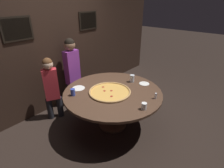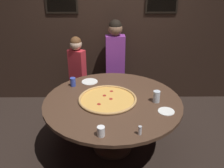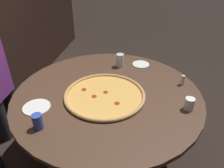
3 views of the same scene
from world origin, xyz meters
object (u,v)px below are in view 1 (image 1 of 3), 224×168
at_px(white_plate_near_front, 78,88).
at_px(drink_cup_far_left, 132,78).
at_px(white_plate_far_back, 144,84).
at_px(diner_side_right, 51,86).
at_px(giant_pizza, 110,92).
at_px(dining_table, 113,97).
at_px(drink_cup_beside_pizza, 144,106).
at_px(diner_side_left, 72,68).
at_px(condiment_shaker, 156,96).
at_px(drink_cup_centre_back, 73,92).

bearing_deg(white_plate_near_front, drink_cup_far_left, -33.90).
relative_size(white_plate_far_back, diner_side_right, 0.15).
bearing_deg(giant_pizza, dining_table, -11.40).
height_order(giant_pizza, white_plate_near_front, giant_pizza).
height_order(drink_cup_beside_pizza, white_plate_near_front, drink_cup_beside_pizza).
xyz_separation_m(drink_cup_beside_pizza, white_plate_far_back, (0.74, 0.44, -0.05)).
bearing_deg(drink_cup_beside_pizza, diner_side_left, 84.62).
relative_size(dining_table, giant_pizza, 2.35).
bearing_deg(white_plate_near_front, condiment_shaker, -64.48).
xyz_separation_m(dining_table, giant_pizza, (-0.06, 0.01, 0.13)).
xyz_separation_m(drink_cup_centre_back, white_plate_near_front, (0.22, 0.13, -0.06)).
bearing_deg(giant_pizza, white_plate_near_front, 116.35).
xyz_separation_m(drink_cup_far_left, diner_side_right, (-1.10, 1.10, -0.09)).
xyz_separation_m(drink_cup_beside_pizza, drink_cup_far_left, (0.66, 0.67, 0.02)).
relative_size(drink_cup_centre_back, drink_cup_far_left, 0.84).
bearing_deg(diner_side_left, drink_cup_centre_back, 49.76).
height_order(diner_side_left, diner_side_right, diner_side_left).
height_order(drink_cup_centre_back, white_plate_far_back, drink_cup_centre_back).
distance_m(drink_cup_centre_back, drink_cup_far_left, 1.17).
xyz_separation_m(drink_cup_beside_pizza, diner_side_right, (-0.44, 1.76, -0.07)).
height_order(giant_pizza, drink_cup_centre_back, drink_cup_centre_back).
bearing_deg(giant_pizza, drink_cup_far_left, -4.84).
bearing_deg(giant_pizza, drink_cup_centre_back, 140.43).
xyz_separation_m(dining_table, diner_side_left, (0.06, 1.20, 0.23)).
xyz_separation_m(white_plate_near_front, white_plate_far_back, (0.94, -0.81, 0.00)).
distance_m(giant_pizza, diner_side_right, 1.16).
bearing_deg(white_plate_far_back, diner_side_left, 110.87).
bearing_deg(giant_pizza, white_plate_far_back, -22.57).
relative_size(white_plate_near_front, condiment_shaker, 2.36).
bearing_deg(diner_side_left, giant_pizza, 81.52).
height_order(drink_cup_centre_back, diner_side_left, diner_side_left).
distance_m(drink_cup_beside_pizza, white_plate_near_front, 1.27).
distance_m(dining_table, giant_pizza, 0.14).
xyz_separation_m(giant_pizza, white_plate_near_front, (-0.26, 0.53, -0.01)).
relative_size(dining_table, drink_cup_beside_pizza, 16.56).
height_order(drink_cup_centre_back, drink_cup_far_left, drink_cup_far_left).
height_order(dining_table, drink_cup_beside_pizza, drink_cup_beside_pizza).
xyz_separation_m(giant_pizza, drink_cup_centre_back, (-0.48, 0.40, 0.05)).
distance_m(condiment_shaker, diner_side_right, 1.93).
bearing_deg(diner_side_left, dining_table, 84.58).
distance_m(white_plate_near_front, diner_side_left, 0.77).
bearing_deg(white_plate_far_back, diner_side_right, 131.60).
bearing_deg(drink_cup_centre_back, dining_table, -37.02).
height_order(drink_cup_beside_pizza, diner_side_right, diner_side_right).
height_order(condiment_shaker, diner_side_right, diner_side_right).
bearing_deg(white_plate_near_front, diner_side_right, 114.72).
xyz_separation_m(drink_cup_far_left, white_plate_near_front, (-0.86, 0.58, -0.07)).
bearing_deg(drink_cup_beside_pizza, white_plate_near_front, 99.19).
bearing_deg(drink_cup_beside_pizza, drink_cup_centre_back, 110.72).
distance_m(white_plate_far_back, diner_side_left, 1.57).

